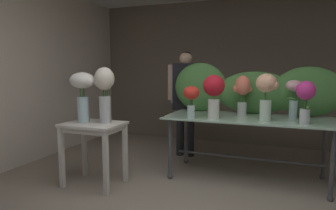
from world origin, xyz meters
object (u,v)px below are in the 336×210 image
florist (185,93)px  vase_blush_hydrangea (294,94)px  vase_coral_roses (242,91)px  vase_magenta_dahlias (305,97)px  vase_scarlet_lilies (191,97)px  vase_peach_peonies (266,92)px  vase_white_roses_tall (83,90)px  vase_crimson_stock (214,92)px  display_table_glass (248,126)px  vase_cream_lisianthus_tall (104,90)px  side_table_white (94,133)px

florist → vase_blush_hydrangea: 1.65m
vase_coral_roses → vase_magenta_dahlias: 0.79m
vase_coral_roses → vase_magenta_dahlias: (0.70, -0.36, -0.01)m
vase_scarlet_lilies → vase_blush_hydrangea: (1.13, 0.42, 0.04)m
vase_coral_roses → vase_peach_peonies: bearing=-45.2°
vase_scarlet_lilies → vase_white_roses_tall: (-1.17, -0.50, 0.09)m
vase_coral_roses → vase_crimson_stock: 0.45m
display_table_glass → vase_crimson_stock: 0.62m
vase_blush_hydrangea → vase_coral_roses: bearing=178.2°
vase_peach_peonies → vase_cream_lisianthus_tall: bearing=-161.6°
side_table_white → vase_blush_hydrangea: bearing=22.8°
display_table_glass → vase_blush_hydrangea: size_ratio=4.33×
florist → vase_peach_peonies: florist is taller
vase_cream_lisianthus_tall → vase_peach_peonies: bearing=18.4°
side_table_white → vase_coral_roses: size_ratio=1.48×
florist → vase_cream_lisianthus_tall: size_ratio=2.53×
vase_blush_hydrangea → vase_cream_lisianthus_tall: (-2.04, -0.86, 0.05)m
side_table_white → vase_coral_roses: 1.88m
vase_coral_roses → vase_peach_peonies: 0.43m
vase_blush_hydrangea → vase_coral_roses: size_ratio=0.91×
vase_scarlet_lilies → vase_peach_peonies: 0.85m
vase_blush_hydrangea → vase_magenta_dahlias: bearing=-73.6°
side_table_white → vase_scarlet_lilies: 1.22m
vase_magenta_dahlias → vase_cream_lisianthus_tall: size_ratio=0.71×
vase_white_roses_tall → vase_cream_lisianthus_tall: 0.27m
display_table_glass → vase_coral_roses: size_ratio=3.94×
vase_crimson_stock → vase_white_roses_tall: bearing=-157.6°
side_table_white → florist: size_ratio=0.46×
vase_coral_roses → vase_cream_lisianthus_tall: (-1.44, -0.88, 0.04)m
display_table_glass → side_table_white: bearing=-153.4°
florist → vase_coral_roses: 1.11m
vase_coral_roses → vase_crimson_stock: bearing=-129.5°
florist → vase_peach_peonies: bearing=-35.8°
vase_coral_roses → vase_crimson_stock: vase_crimson_stock is taller
side_table_white → vase_cream_lisianthus_tall: size_ratio=1.15×
vase_crimson_stock → vase_magenta_dahlias: vase_crimson_stock is taller
vase_white_roses_tall → vase_cream_lisianthus_tall: vase_cream_lisianthus_tall is taller
display_table_glass → vase_coral_roses: 0.44m
vase_peach_peonies → vase_white_roses_tall: bearing=-162.5°
florist → vase_scarlet_lilies: 1.10m
side_table_white → vase_magenta_dahlias: (2.27, 0.57, 0.45)m
vase_white_roses_tall → vase_scarlet_lilies: bearing=23.0°
vase_blush_hydrangea → vase_peach_peonies: vase_peach_peonies is taller
display_table_glass → vase_magenta_dahlias: vase_magenta_dahlias is taller
vase_scarlet_lilies → vase_crimson_stock: (0.25, 0.09, 0.06)m
vase_cream_lisianthus_tall → vase_scarlet_lilies: bearing=26.1°
vase_crimson_stock → vase_white_roses_tall: vase_white_roses_tall is taller
display_table_glass → vase_cream_lisianthus_tall: bearing=-153.0°
florist → vase_white_roses_tall: (-0.77, -1.52, 0.12)m
vase_scarlet_lilies → vase_cream_lisianthus_tall: size_ratio=0.60×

